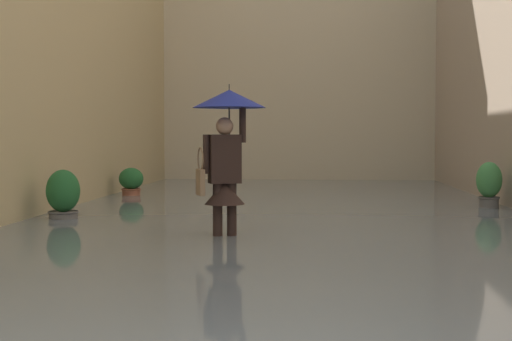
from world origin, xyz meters
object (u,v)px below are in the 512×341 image
(potted_plant_mid_right, at_px, (63,198))
(potted_plant_far_right, at_px, (131,183))
(potted_plant_mid_left, at_px, (489,187))
(person_wading, at_px, (226,138))

(potted_plant_mid_right, bearing_deg, potted_plant_far_right, -89.37)
(potted_plant_mid_right, bearing_deg, potted_plant_mid_left, -161.91)
(potted_plant_mid_left, height_order, potted_plant_far_right, potted_plant_mid_left)
(potted_plant_mid_left, bearing_deg, potted_plant_mid_right, 18.09)
(potted_plant_mid_left, xyz_separation_m, potted_plant_far_right, (6.80, -2.20, -0.11))
(potted_plant_mid_left, relative_size, potted_plant_far_right, 1.30)
(person_wading, relative_size, potted_plant_far_right, 2.80)
(person_wading, xyz_separation_m, potted_plant_mid_left, (-4.08, -3.96, -0.85))
(person_wading, bearing_deg, potted_plant_far_right, -66.21)
(potted_plant_mid_left, relative_size, potted_plant_mid_right, 1.06)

